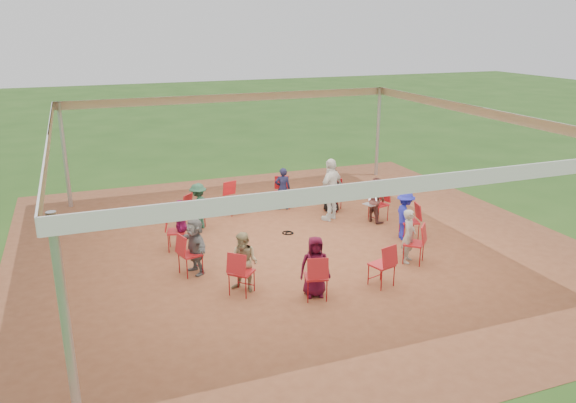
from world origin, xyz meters
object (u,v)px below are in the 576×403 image
object	(u,v)px
chair_4	(195,212)
chair_5	(176,232)
person_seated_1	(332,191)
person_seated_2	(283,189)
chair_1	(333,195)
chair_9	(382,265)
chair_6	(190,254)
chair_10	(414,244)
person_seated_0	(376,200)
chair_3	(234,199)
standing_person	(331,189)
person_seated_6	(244,262)
cable_coil	(288,233)
chair_2	(282,193)
person_seated_7	(315,266)
person_seated_4	(181,225)
person_seated_5	(195,246)
chair_7	(242,272)
laptop	(371,202)
person_seated_8	(409,236)
chair_0	(379,205)
person_seated_3	(198,206)
chair_11	(409,222)
person_seated_9	(405,216)
chair_8	(316,277)

from	to	relation	value
chair_4	chair_5	bearing A→B (deg)	15.00
person_seated_1	person_seated_2	world-z (taller)	same
chair_1	person_seated_2	world-z (taller)	person_seated_2
chair_9	person_seated_2	world-z (taller)	person_seated_2
chair_6	chair_10	distance (m)	4.83
person_seated_0	person_seated_2	bearing A→B (deg)	30.00
chair_4	chair_3	bearing A→B (deg)	165.00
standing_person	person_seated_6	bearing A→B (deg)	11.28
person_seated_2	cable_coil	size ratio (longest dim) A/B	3.61
chair_2	person_seated_6	bearing A→B (deg)	75.34
chair_10	person_seated_7	distance (m)	2.74
person_seated_4	person_seated_5	bearing A→B (deg)	15.00
chair_7	laptop	distance (m)	5.12
chair_10	person_seated_2	bearing A→B (deg)	60.73
chair_1	chair_2	xyz separation A→B (m)	(-1.27, 0.70, 0.00)
standing_person	person_seated_0	bearing A→B (deg)	118.85
person_seated_4	person_seated_5	xyz separation A→B (m)	(0.03, -1.38, 0.00)
person_seated_1	person_seated_8	bearing A→B (deg)	135.00
chair_2	chair_10	distance (m)	4.83
person_seated_0	person_seated_4	distance (m)	5.16
person_seated_6	laptop	size ratio (longest dim) A/B	3.08
person_seated_4	standing_person	xyz separation A→B (m)	(4.12, 0.68, 0.23)
chair_3	chair_9	world-z (taller)	same
chair_3	chair_7	xyz separation A→B (m)	(-1.15, -4.70, 0.00)
chair_0	person_seated_5	world-z (taller)	person_seated_5
chair_0	person_seated_1	world-z (taller)	person_seated_1
chair_7	person_seated_3	distance (m)	3.87
chair_11	person_seated_5	world-z (taller)	person_seated_5
chair_5	chair_4	bearing A→B (deg)	165.00
chair_2	person_seated_4	bearing A→B (deg)	46.26
chair_2	person_seated_3	distance (m)	2.74
chair_10	person_seated_3	bearing A→B (deg)	90.00
chair_0	person_seated_9	world-z (taller)	person_seated_9
chair_3	chair_7	bearing A→B (deg)	60.00
chair_1	chair_11	size ratio (longest dim) A/B	1.00
person_seated_7	standing_person	size ratio (longest dim) A/B	0.72
chair_4	chair_10	bearing A→B (deg)	90.00
chair_1	person_seated_1	distance (m)	0.20
chair_5	person_seated_1	size ratio (longest dim) A/B	0.74
chair_9	person_seated_6	size ratio (longest dim) A/B	0.74
person_seated_0	standing_person	xyz separation A→B (m)	(-1.04, 0.56, 0.23)
chair_8	person_seated_4	bearing A→B (deg)	133.74
person_seated_3	person_seated_7	distance (m)	4.63
person_seated_1	person_seated_2	distance (m)	1.38
chair_8	laptop	size ratio (longest dim) A/B	2.30
person_seated_0	person_seated_3	size ratio (longest dim) A/B	1.00
chair_9	person_seated_4	distance (m)	4.73
person_seated_6	cable_coil	distance (m)	3.33
person_seated_6	standing_person	xyz separation A→B (m)	(3.38, 3.24, 0.23)
chair_2	chair_4	xyz separation A→B (m)	(-2.68, -0.78, 0.00)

